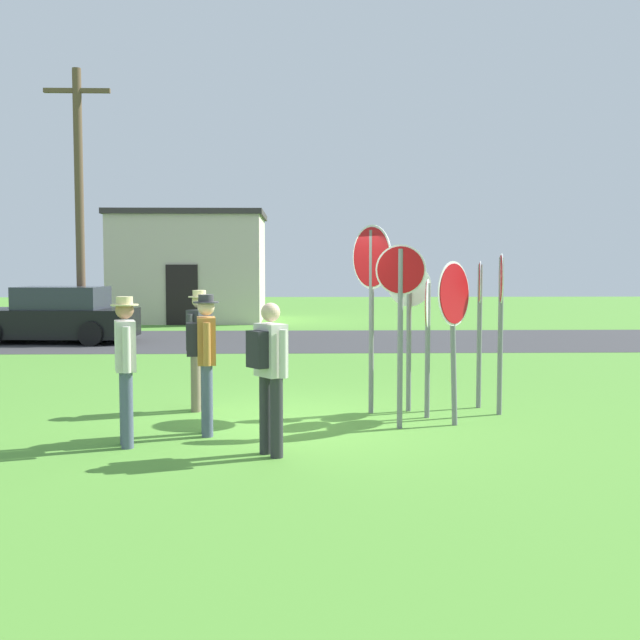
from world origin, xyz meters
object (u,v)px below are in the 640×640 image
Objects in this scene: stop_sign_leaning_left at (428,325)px; person_in_teal at (200,343)px; parked_car_on_street at (55,317)px; utility_pole at (79,199)px; person_on_left at (205,354)px; stop_sign_far_back at (400,306)px; stop_sign_nearest at (501,306)px; person_in_dark_shirt at (269,367)px; person_in_blue at (125,362)px; stop_sign_leaning_right at (371,282)px; stop_sign_tallest at (454,313)px; stop_sign_low_front at (409,313)px; stop_sign_rear_right at (480,311)px.

stop_sign_leaning_left reaches higher than person_in_teal.
utility_pole is at bearing 49.43° from parked_car_on_street.
utility_pole reaches higher than person_on_left.
stop_sign_nearest is at bearing 30.11° from stop_sign_far_back.
stop_sign_nearest is at bearing 35.92° from person_in_dark_shirt.
stop_sign_leaning_right is at bearing 32.61° from person_in_blue.
utility_pole reaches higher than stop_sign_leaning_left.
person_in_blue reaches higher than parked_car_on_street.
utility_pole reaches higher than stop_sign_tallest.
stop_sign_tallest is at bearing -17.81° from person_in_teal.
stop_sign_low_front is at bearing -51.23° from parked_car_on_street.
stop_sign_leaning_left is (-0.88, -0.72, -0.15)m from stop_sign_rear_right.
stop_sign_rear_right reaches higher than person_in_teal.
parked_car_on_street is 13.00m from person_in_blue.
stop_sign_rear_right is (8.67, -10.50, -2.46)m from utility_pole.
stop_sign_leaning_right is at bearing 174.82° from stop_sign_nearest.
stop_sign_leaning_right is at bearing -6.16° from person_in_teal.
stop_sign_far_back reaches higher than parked_car_on_street.
parked_car_on_street is (-0.54, -0.63, -3.21)m from utility_pole.
utility_pole is at bearing 122.98° from stop_sign_leaning_right.
stop_sign_low_front is 0.72m from stop_sign_leaning_right.
stop_sign_low_front is 1.05m from stop_sign_tallest.
stop_sign_rear_right is 1.24× the size of person_in_blue.
stop_sign_leaning_right is at bearing 154.25° from stop_sign_leaning_left.
stop_sign_tallest is 0.95× the size of stop_sign_nearest.
stop_sign_tallest is 1.24× the size of person_in_blue.
utility_pole is at bearing 128.72° from stop_sign_nearest.
stop_sign_nearest is 4.29m from person_in_teal.
stop_sign_nearest is 5.16m from person_in_blue.
stop_sign_leaning_right reaches higher than person_in_blue.
stop_sign_leaning_right is (7.59, -10.24, 1.17)m from parked_car_on_street.
person_in_dark_shirt is (6.24, -12.67, 0.29)m from parked_car_on_street.
stop_sign_low_front is 0.52m from stop_sign_leaning_left.
stop_sign_rear_right reaches higher than parked_car_on_street.
stop_sign_leaning_left is at bearing 22.74° from person_in_blue.
stop_sign_nearest is (1.05, 0.19, 0.25)m from stop_sign_leaning_left.
person_in_dark_shirt is (-3.14, -2.27, -0.55)m from stop_sign_nearest.
stop_sign_tallest is 2.88m from person_in_dark_shirt.
person_in_teal is (4.61, -10.60, -2.91)m from utility_pole.
stop_sign_far_back is 3.46m from person_in_blue.
person_in_teal is (-2.44, 0.26, -0.87)m from stop_sign_leaning_right.
stop_sign_tallest is at bearing -40.15° from stop_sign_leaning_right.
utility_pole is 3.90× the size of stop_sign_leaning_left.
stop_sign_tallest reaches higher than stop_sign_low_front.
stop_sign_tallest is at bearing -52.24° from parked_car_on_street.
person_in_dark_shirt is at bearing -16.76° from person_in_blue.
stop_sign_leaning_left is at bearing -67.95° from stop_sign_low_front.
person_in_blue is 1.02m from person_on_left.
person_in_blue is (-3.02, -1.93, -0.87)m from stop_sign_leaning_right.
stop_sign_nearest reaches higher than person_in_blue.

